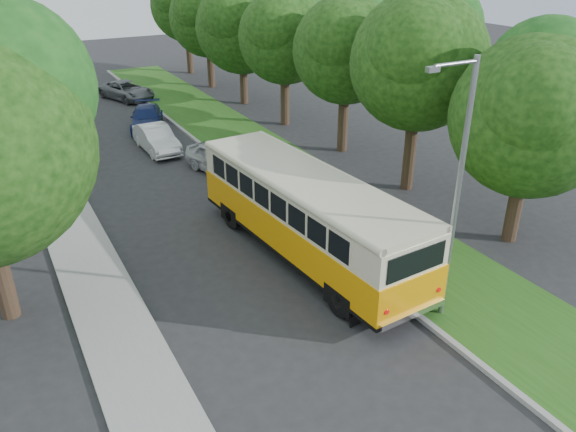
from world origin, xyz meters
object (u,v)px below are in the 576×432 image
vintage_bus (307,217)px  car_white (157,139)px  car_silver (221,159)px  lamppost_near (456,188)px  lamppost_far (34,94)px  car_blue (147,118)px  car_grey (127,90)px

vintage_bus → car_white: size_ratio=2.55×
car_silver → car_white: 5.17m
lamppost_near → car_white: 19.97m
lamppost_far → car_white: size_ratio=1.73×
car_white → car_blue: (0.71, 4.39, -0.03)m
car_silver → car_blue: size_ratio=0.93×
lamppost_near → car_grey: 32.03m
vintage_bus → car_white: vintage_bus is taller
lamppost_far → car_blue: size_ratio=1.60×
lamppost_near → lamppost_far: bearing=115.7°
car_white → car_grey: size_ratio=0.90×
lamppost_far → car_blue: 9.09m
vintage_bus → car_grey: 26.57m
car_white → car_blue: bearing=79.2°
car_grey → lamppost_far: bearing=-139.3°
lamppost_near → lamppost_far: 20.53m
car_blue → car_silver: bearing=-65.1°
lamppost_near → car_silver: 15.06m
vintage_bus → car_grey: (0.14, 26.55, -0.97)m
car_white → car_grey: (1.48, 12.38, -0.04)m
lamppost_far → car_silver: size_ratio=1.73×
lamppost_far → vintage_bus: lamppost_far is taller
car_white → car_silver: bearing=-70.6°
car_silver → car_white: size_ratio=1.00×
car_blue → vintage_bus: bearing=-70.2°
car_blue → lamppost_far: bearing=-123.3°
lamppost_far → car_blue: bearing=38.8°
lamppost_far → vintage_bus: (7.19, -13.28, -2.48)m
vintage_bus → car_white: (-1.34, 14.17, -0.93)m
vintage_bus → car_grey: vintage_bus is taller
vintage_bus → car_silver: vintage_bus is taller
lamppost_far → car_white: (5.85, 0.89, -3.40)m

